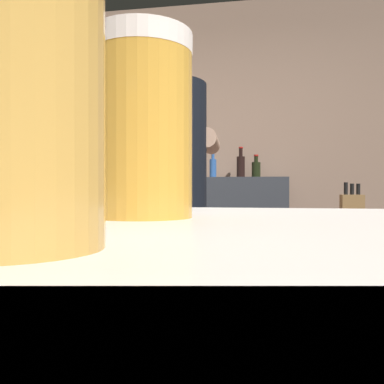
{
  "coord_description": "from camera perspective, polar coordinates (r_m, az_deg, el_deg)",
  "views": [
    {
      "loc": [
        0.39,
        -1.31,
        1.11
      ],
      "look_at": [
        0.29,
        -0.75,
        1.1
      ],
      "focal_mm": 38.06,
      "sensor_mm": 36.0,
      "label": 1
    }
  ],
  "objects": [
    {
      "name": "wall_back",
      "position": [
        3.54,
        3.75,
        4.32
      ],
      "size": [
        5.2,
        0.1,
        2.7
      ],
      "primitive_type": "cube",
      "color": "#977762",
      "rests_on": "ground"
    },
    {
      "name": "prep_counter",
      "position": [
        2.13,
        8.97,
        -17.83
      ],
      "size": [
        2.1,
        0.6,
        0.88
      ],
      "primitive_type": "cube",
      "color": "brown",
      "rests_on": "ground"
    },
    {
      "name": "back_shelf",
      "position": [
        3.28,
        5.79,
        -8.52
      ],
      "size": [
        0.84,
        0.36,
        1.2
      ],
      "primitive_type": "cube",
      "color": "#353940",
      "rests_on": "ground"
    },
    {
      "name": "bartender",
      "position": [
        1.62,
        -3.98,
        -3.1
      ],
      "size": [
        0.44,
        0.52,
        1.74
      ],
      "rotation": [
        0.0,
        0.0,
        1.64
      ],
      "color": "#33363E",
      "rests_on": "ground"
    },
    {
      "name": "knife_block",
      "position": [
        2.07,
        21.5,
        -3.0
      ],
      "size": [
        0.1,
        0.08,
        0.26
      ],
      "color": "olive",
      "rests_on": "prep_counter"
    },
    {
      "name": "mixing_bowl",
      "position": [
        2.03,
        -8.89,
        -5.24
      ],
      "size": [
        0.2,
        0.2,
        0.05
      ],
      "primitive_type": "cylinder",
      "color": "#456E89",
      "rests_on": "prep_counter"
    },
    {
      "name": "chefs_knife",
      "position": [
        1.99,
        6.77,
        -6.0
      ],
      "size": [
        0.24,
        0.04,
        0.01
      ],
      "primitive_type": "cube",
      "rotation": [
        0.0,
        0.0,
        -0.03
      ],
      "color": "silver",
      "rests_on": "prep_counter"
    },
    {
      "name": "pint_glass_near",
      "position": [
        0.18,
        -24.03,
        14.91
      ],
      "size": [
        0.07,
        0.07,
        0.14
      ],
      "color": "gold",
      "rests_on": "bar_counter"
    },
    {
      "name": "pint_glass_far",
      "position": [
        0.35,
        -6.91,
        9.15
      ],
      "size": [
        0.08,
        0.08,
        0.15
      ],
      "color": "gold",
      "rests_on": "bar_counter"
    },
    {
      "name": "bottle_hot_sauce",
      "position": [
        3.27,
        2.95,
        3.47
      ],
      "size": [
        0.05,
        0.05,
        0.21
      ],
      "color": "#2E599E",
      "rests_on": "back_shelf"
    },
    {
      "name": "bottle_olive_oil",
      "position": [
        3.28,
        -0.17,
        3.8
      ],
      "size": [
        0.05,
        0.05,
        0.26
      ],
      "color": "black",
      "rests_on": "back_shelf"
    },
    {
      "name": "bottle_vinegar",
      "position": [
        3.33,
        6.85,
        3.66
      ],
      "size": [
        0.07,
        0.07,
        0.25
      ],
      "color": "black",
      "rests_on": "back_shelf"
    },
    {
      "name": "bottle_soy",
      "position": [
        3.32,
        8.97,
        3.22
      ],
      "size": [
        0.07,
        0.07,
        0.19
      ],
      "color": "black",
      "rests_on": "back_shelf"
    }
  ]
}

